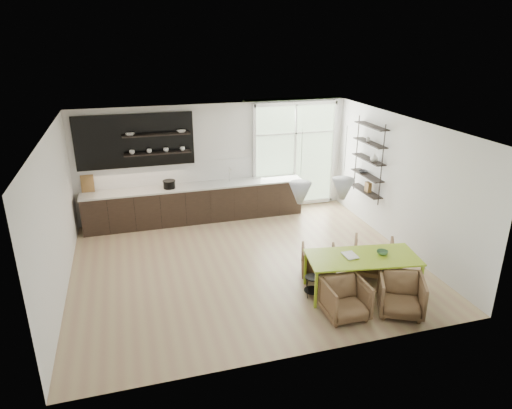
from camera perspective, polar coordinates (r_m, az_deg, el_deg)
name	(u,v)px	position (r m, az deg, el deg)	size (l,w,h in m)	color
room	(258,180)	(10.16, 0.27, 3.09)	(7.02, 6.01, 2.91)	tan
kitchen_run	(192,198)	(11.66, -7.98, 0.77)	(5.54, 0.69, 2.75)	black
right_shelving	(369,162)	(11.25, 13.92, 5.24)	(0.26, 1.22, 1.90)	black
dining_table	(363,259)	(8.56, 13.18, -6.65)	(2.12, 1.20, 0.73)	#94B720
armchair_back_left	(318,261)	(9.16, 7.80, -7.03)	(0.65, 0.67, 0.61)	brown
armchair_back_right	(373,257)	(9.42, 14.39, -6.35)	(0.76, 0.78, 0.71)	brown
armchair_front_left	(345,299)	(7.99, 11.09, -11.53)	(0.70, 0.72, 0.66)	brown
armchair_front_right	(401,295)	(8.30, 17.66, -10.75)	(0.73, 0.75, 0.69)	brown
wire_stool	(313,283)	(8.50, 7.09, -9.77)	(0.31, 0.31, 0.39)	black
table_book	(344,256)	(8.45, 10.98, -6.37)	(0.23, 0.31, 0.03)	white
table_bowl	(382,252)	(8.71, 15.52, -5.80)	(0.21, 0.21, 0.06)	#447148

